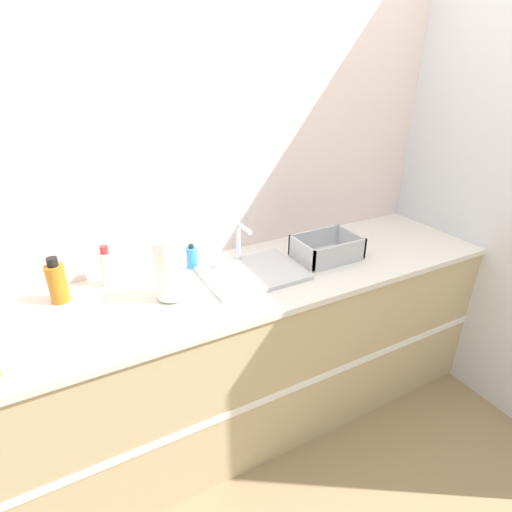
{
  "coord_description": "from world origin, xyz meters",
  "views": [
    {
      "loc": [
        -0.79,
        -1.19,
        1.85
      ],
      "look_at": [
        -0.0,
        0.3,
        1.03
      ],
      "focal_mm": 28.0,
      "sensor_mm": 36.0,
      "label": 1
    }
  ],
  "objects_px": {
    "dish_rack": "(326,250)",
    "bottle_amber": "(57,282)",
    "sink": "(252,271)",
    "soap_dispenser": "(192,257)",
    "bottle_white_spray": "(108,268)",
    "paper_towel_roll": "(169,269)"
  },
  "relations": [
    {
      "from": "sink",
      "to": "bottle_amber",
      "type": "distance_m",
      "value": 0.87
    },
    {
      "from": "sink",
      "to": "soap_dispenser",
      "type": "xyz_separation_m",
      "value": [
        -0.23,
        0.21,
        0.04
      ]
    },
    {
      "from": "sink",
      "to": "bottle_white_spray",
      "type": "bearing_deg",
      "value": 160.45
    },
    {
      "from": "bottle_amber",
      "to": "bottle_white_spray",
      "type": "xyz_separation_m",
      "value": [
        0.21,
        0.05,
        -0.01
      ]
    },
    {
      "from": "paper_towel_roll",
      "to": "bottle_white_spray",
      "type": "height_order",
      "value": "paper_towel_roll"
    },
    {
      "from": "bottle_amber",
      "to": "soap_dispenser",
      "type": "distance_m",
      "value": 0.62
    },
    {
      "from": "dish_rack",
      "to": "soap_dispenser",
      "type": "distance_m",
      "value": 0.71
    },
    {
      "from": "dish_rack",
      "to": "bottle_white_spray",
      "type": "relative_size",
      "value": 1.68
    },
    {
      "from": "paper_towel_roll",
      "to": "bottle_white_spray",
      "type": "bearing_deg",
      "value": 132.1
    },
    {
      "from": "bottle_white_spray",
      "to": "soap_dispenser",
      "type": "distance_m",
      "value": 0.4
    },
    {
      "from": "paper_towel_roll",
      "to": "dish_rack",
      "type": "height_order",
      "value": "paper_towel_roll"
    },
    {
      "from": "dish_rack",
      "to": "paper_towel_roll",
      "type": "bearing_deg",
      "value": -179.75
    },
    {
      "from": "sink",
      "to": "bottle_amber",
      "type": "xyz_separation_m",
      "value": [
        -0.85,
        0.18,
        0.07
      ]
    },
    {
      "from": "sink",
      "to": "bottle_amber",
      "type": "height_order",
      "value": "sink"
    },
    {
      "from": "sink",
      "to": "paper_towel_roll",
      "type": "relative_size",
      "value": 1.68
    },
    {
      "from": "sink",
      "to": "bottle_amber",
      "type": "relative_size",
      "value": 2.27
    },
    {
      "from": "sink",
      "to": "soap_dispenser",
      "type": "relative_size",
      "value": 3.74
    },
    {
      "from": "paper_towel_roll",
      "to": "dish_rack",
      "type": "distance_m",
      "value": 0.85
    },
    {
      "from": "paper_towel_roll",
      "to": "soap_dispenser",
      "type": "relative_size",
      "value": 2.23
    },
    {
      "from": "dish_rack",
      "to": "bottle_amber",
      "type": "distance_m",
      "value": 1.3
    },
    {
      "from": "dish_rack",
      "to": "soap_dispenser",
      "type": "bearing_deg",
      "value": 161.11
    },
    {
      "from": "sink",
      "to": "bottle_white_spray",
      "type": "relative_size",
      "value": 2.41
    }
  ]
}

